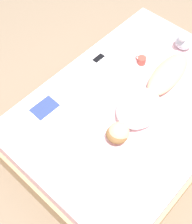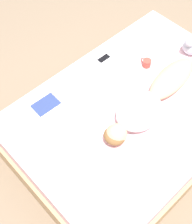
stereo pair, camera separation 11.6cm
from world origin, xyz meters
name	(u,v)px [view 1 (the left image)]	position (x,y,z in m)	size (l,w,h in m)	color
ground_plane	(130,130)	(0.00, 0.00, 0.00)	(12.00, 12.00, 0.00)	#7A6651
bed	(132,117)	(0.00, 0.00, 0.24)	(1.59, 2.29, 0.49)	tan
person	(148,98)	(-0.09, -0.05, 0.58)	(0.40, 1.24, 0.19)	tan
open_magazine	(54,116)	(0.43, 0.60, 0.50)	(0.51, 0.35, 0.01)	silver
coffee_mug	(141,60)	(0.25, -0.41, 0.53)	(0.12, 0.08, 0.08)	#993D33
cell_phone	(99,58)	(0.60, -0.17, 0.50)	(0.08, 0.16, 0.01)	silver
plush_toy	(184,42)	(0.07, -0.86, 0.58)	(0.18, 0.19, 0.22)	#B2BCCC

